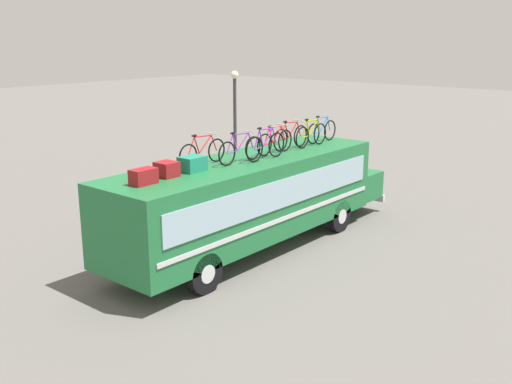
{
  "coord_description": "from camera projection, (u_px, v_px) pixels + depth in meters",
  "views": [
    {
      "loc": [
        -12.68,
        -10.86,
        6.23
      ],
      "look_at": [
        0.39,
        0.0,
        1.73
      ],
      "focal_mm": 41.52,
      "sensor_mm": 36.0,
      "label": 1
    }
  ],
  "objects": [
    {
      "name": "street_lamp",
      "position": [
        235.0,
        116.0,
        24.75
      ],
      "size": [
        0.33,
        0.33,
        4.84
      ],
      "color": "#38383D",
      "rests_on": "ground"
    },
    {
      "name": "luggage_bag_1",
      "position": [
        143.0,
        177.0,
        14.08
      ],
      "size": [
        0.64,
        0.38,
        0.38
      ],
      "primitive_type": "cube",
      "color": "maroon",
      "rests_on": "bus"
    },
    {
      "name": "rooftop_bicycle_7",
      "position": [
        322.0,
        131.0,
        19.63
      ],
      "size": [
        1.67,
        0.44,
        0.91
      ],
      "color": "black",
      "rests_on": "bus"
    },
    {
      "name": "rooftop_bicycle_5",
      "position": [
        291.0,
        137.0,
        18.44
      ],
      "size": [
        1.73,
        0.44,
        0.92
      ],
      "color": "black",
      "rests_on": "bus"
    },
    {
      "name": "rooftop_bicycle_2",
      "position": [
        240.0,
        149.0,
        16.44
      ],
      "size": [
        1.78,
        0.44,
        0.9
      ],
      "color": "black",
      "rests_on": "bus"
    },
    {
      "name": "bus",
      "position": [
        254.0,
        196.0,
        17.54
      ],
      "size": [
        11.14,
        2.6,
        2.79
      ],
      "color": "#1E6B38",
      "rests_on": "ground"
    },
    {
      "name": "luggage_bag_3",
      "position": [
        192.0,
        164.0,
        15.45
      ],
      "size": [
        0.65,
        0.51,
        0.39
      ],
      "primitive_type": "cube",
      "color": "#1E7F66",
      "rests_on": "bus"
    },
    {
      "name": "rooftop_bicycle_4",
      "position": [
        275.0,
        141.0,
        17.7
      ],
      "size": [
        1.67,
        0.44,
        0.9
      ],
      "color": "black",
      "rests_on": "bus"
    },
    {
      "name": "ground_plane",
      "position": [
        248.0,
        250.0,
        17.73
      ],
      "size": [
        120.0,
        120.0,
        0.0
      ],
      "primitive_type": "plane",
      "color": "#605E59"
    },
    {
      "name": "rooftop_bicycle_1",
      "position": [
        203.0,
        152.0,
        16.15
      ],
      "size": [
        1.76,
        0.44,
        0.88
      ],
      "color": "black",
      "rests_on": "bus"
    },
    {
      "name": "rooftop_bicycle_3",
      "position": [
        266.0,
        146.0,
        16.86
      ],
      "size": [
        1.73,
        0.44,
        0.97
      ],
      "color": "black",
      "rests_on": "bus"
    },
    {
      "name": "luggage_bag_2",
      "position": [
        167.0,
        169.0,
        14.84
      ],
      "size": [
        0.49,
        0.51,
        0.38
      ],
      "primitive_type": "cube",
      "color": "maroon",
      "rests_on": "bus"
    },
    {
      "name": "rooftop_bicycle_6",
      "position": [
        311.0,
        135.0,
        18.87
      ],
      "size": [
        1.68,
        0.44,
        0.92
      ],
      "color": "black",
      "rests_on": "bus"
    }
  ]
}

